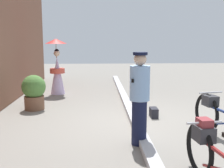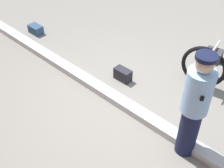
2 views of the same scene
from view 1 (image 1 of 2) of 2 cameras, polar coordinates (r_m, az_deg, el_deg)
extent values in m
plane|color=gray|center=(6.17, 4.61, -7.92)|extent=(30.00, 30.00, 0.00)
cube|color=#B2B2B7|center=(6.15, 4.62, -7.39)|extent=(14.00, 0.20, 0.12)
torus|color=black|center=(4.00, 17.53, -12.56)|extent=(0.72, 0.14, 0.72)
cube|color=maroon|center=(3.54, 21.43, -13.16)|extent=(0.85, 0.13, 0.04)
cylinder|color=silver|center=(3.79, 18.51, -7.57)|extent=(0.08, 0.48, 0.03)
cube|color=#333338|center=(3.83, 18.39, -9.68)|extent=(0.28, 0.25, 0.20)
cube|color=maroon|center=(3.79, 18.49, -7.82)|extent=(0.22, 0.18, 0.14)
torus|color=black|center=(5.75, 18.87, -5.65)|extent=(0.78, 0.21, 0.78)
cube|color=navy|center=(5.28, 22.10, -5.34)|extent=(0.90, 0.21, 0.04)
cube|color=navy|center=(5.33, 21.96, -7.56)|extent=(0.78, 0.18, 0.28)
cylinder|color=silver|center=(5.57, 19.69, -1.66)|extent=(0.12, 0.48, 0.03)
cube|color=#333338|center=(5.60, 19.60, -3.27)|extent=(0.30, 0.26, 0.20)
cylinder|color=#141938|center=(4.84, 5.61, -7.89)|extent=(0.26, 0.26, 0.79)
cylinder|color=#8CB2E0|center=(4.69, 5.74, 0.18)|extent=(0.34, 0.34, 0.59)
sphere|color=#D8B293|center=(4.64, 5.82, 5.08)|extent=(0.21, 0.21, 0.21)
cylinder|color=black|center=(4.64, 5.84, 6.26)|extent=(0.24, 0.24, 0.05)
cube|color=black|center=(4.68, 5.76, 0.89)|extent=(0.28, 0.31, 0.06)
cone|color=silver|center=(9.41, -11.18, 1.79)|extent=(0.48, 0.48, 1.26)
cylinder|color=#D14C3D|center=(9.39, -11.20, 2.70)|extent=(0.49, 0.49, 0.16)
sphere|color=beige|center=(9.35, -11.31, 6.23)|extent=(0.20, 0.20, 0.20)
sphere|color=black|center=(9.35, -11.33, 6.66)|extent=(0.15, 0.15, 0.15)
cylinder|color=olive|center=(9.40, -11.45, 6.97)|extent=(0.02, 0.02, 0.55)
cone|color=red|center=(9.39, -11.50, 8.65)|extent=(0.71, 0.71, 0.16)
cylinder|color=brown|center=(7.51, -15.70, -3.73)|extent=(0.51, 0.51, 0.36)
sphere|color=#4C7A38|center=(7.43, -15.84, -0.54)|extent=(0.61, 0.61, 0.61)
sphere|color=#4C7A38|center=(7.57, -14.88, -0.91)|extent=(0.34, 0.34, 0.34)
cube|color=navy|center=(9.00, 5.01, -1.86)|extent=(0.32, 0.20, 0.18)
cube|color=#243951|center=(9.00, 5.40, -1.57)|extent=(0.27, 0.07, 0.07)
cube|color=#26262D|center=(6.60, 8.60, -5.84)|extent=(0.31, 0.17, 0.22)
cube|color=black|center=(6.59, 9.04, -5.36)|extent=(0.27, 0.06, 0.08)
camera|label=2|loc=(4.31, -33.34, 29.10)|focal=47.64mm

